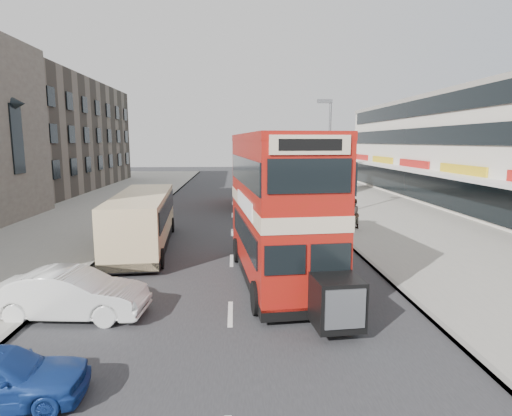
% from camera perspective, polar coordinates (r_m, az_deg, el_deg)
% --- Properties ---
extents(ground, '(160.00, 160.00, 0.00)m').
position_cam_1_polar(ground, '(11.87, -3.58, -17.84)').
color(ground, '#28282B').
rests_on(ground, ground).
extents(road_surface, '(12.00, 90.00, 0.01)m').
position_cam_1_polar(road_surface, '(31.06, -3.16, -0.96)').
color(road_surface, '#28282B').
rests_on(road_surface, ground).
extents(pavement_right, '(12.00, 90.00, 0.15)m').
position_cam_1_polar(pavement_right, '(33.22, 18.01, -0.62)').
color(pavement_right, gray).
rests_on(pavement_right, ground).
extents(pavement_left, '(12.00, 90.00, 0.15)m').
position_cam_1_polar(pavement_left, '(33.35, -24.26, -0.94)').
color(pavement_left, gray).
rests_on(pavement_left, ground).
extents(kerb_left, '(0.20, 90.00, 0.16)m').
position_cam_1_polar(kerb_left, '(31.67, -14.27, -0.90)').
color(kerb_left, gray).
rests_on(kerb_left, ground).
extents(kerb_right, '(0.20, 90.00, 0.16)m').
position_cam_1_polar(kerb_right, '(31.61, 7.96, -0.73)').
color(kerb_right, gray).
rests_on(kerb_right, ground).
extents(brick_terrace, '(14.00, 28.00, 12.00)m').
position_cam_1_polar(brick_terrace, '(53.42, -27.75, 8.64)').
color(brick_terrace, '#66594C').
rests_on(brick_terrace, ground).
extents(commercial_row, '(9.90, 46.20, 9.30)m').
position_cam_1_polar(commercial_row, '(38.13, 28.57, 6.90)').
color(commercial_row, beige).
rests_on(commercial_row, ground).
extents(street_lamp, '(1.00, 0.20, 8.12)m').
position_cam_1_polar(street_lamp, '(29.30, 9.72, 7.73)').
color(street_lamp, slate).
rests_on(street_lamp, ground).
extents(bus_main, '(3.61, 9.97, 5.45)m').
position_cam_1_polar(bus_main, '(16.05, 3.12, 0.07)').
color(bus_main, black).
rests_on(bus_main, ground).
extents(bus_second, '(2.73, 9.86, 5.43)m').
position_cam_1_polar(bus_second, '(35.40, -0.03, 4.93)').
color(bus_second, black).
rests_on(bus_second, ground).
extents(coach, '(3.23, 9.87, 2.57)m').
position_cam_1_polar(coach, '(21.97, -15.05, -1.39)').
color(coach, black).
rests_on(coach, ground).
extents(car_left_front, '(4.66, 1.98, 1.50)m').
position_cam_1_polar(car_left_front, '(14.32, -23.64, -10.56)').
color(car_left_front, white).
rests_on(car_left_front, ground).
extents(car_right_a, '(4.29, 2.17, 1.19)m').
position_cam_1_polar(car_right_a, '(27.66, 7.42, -1.01)').
color(car_right_a, '#AA111D').
rests_on(car_right_a, ground).
extents(car_right_b, '(4.63, 2.20, 1.28)m').
position_cam_1_polar(car_right_b, '(30.33, 5.97, -0.02)').
color(car_right_b, '#C97414').
rests_on(car_right_b, ground).
extents(car_right_c, '(4.54, 2.26, 1.49)m').
position_cam_1_polar(car_right_c, '(44.26, 3.44, 2.97)').
color(car_right_c, '#5C9FB8').
rests_on(car_right_c, ground).
extents(pedestrian_near, '(0.82, 0.81, 1.87)m').
position_cam_1_polar(pedestrian_near, '(25.91, 12.93, -0.75)').
color(pedestrian_near, gray).
rests_on(pedestrian_near, pavement_right).
extents(cyclist, '(0.81, 1.96, 1.95)m').
position_cam_1_polar(cyclist, '(31.47, 3.51, 0.34)').
color(cyclist, gray).
rests_on(cyclist, ground).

